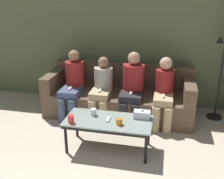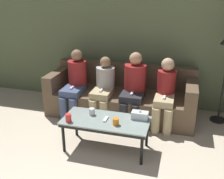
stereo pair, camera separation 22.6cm
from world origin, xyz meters
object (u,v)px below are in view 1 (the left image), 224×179
(standing_lamp, at_px, (224,63))
(cup_near_right, at_px, (119,121))
(couch, at_px, (119,97))
(seated_person_left_end, at_px, (73,82))
(seated_person_mid_left, at_px, (102,87))
(cup_far_center, at_px, (71,119))
(seated_person_mid_right, at_px, (132,85))
(coffee_table, at_px, (108,123))
(seated_person_right_end, at_px, (164,91))
(game_remote, at_px, (108,119))
(tissue_box, at_px, (142,114))
(cup_near_left, at_px, (94,112))

(standing_lamp, bearing_deg, cup_near_right, -135.64)
(couch, bearing_deg, seated_person_left_end, -163.92)
(cup_near_right, relative_size, seated_person_mid_left, 0.09)
(cup_far_center, xyz_separation_m, seated_person_mid_right, (0.64, 1.13, 0.11))
(cup_far_center, height_order, standing_lamp, standing_lamp)
(couch, xyz_separation_m, standing_lamp, (1.65, 0.15, 0.67))
(couch, distance_m, cup_near_right, 1.27)
(couch, relative_size, seated_person_left_end, 2.23)
(coffee_table, distance_m, cup_far_center, 0.50)
(coffee_table, xyz_separation_m, seated_person_right_end, (0.69, 0.92, 0.16))
(seated_person_left_end, distance_m, seated_person_right_end, 1.51)
(cup_far_center, relative_size, seated_person_mid_right, 0.10)
(game_remote, distance_m, seated_person_left_end, 1.25)
(game_remote, bearing_deg, seated_person_mid_right, 78.96)
(seated_person_left_end, bearing_deg, tissue_box, -31.74)
(cup_near_right, relative_size, tissue_box, 0.41)
(coffee_table, height_order, seated_person_left_end, seated_person_left_end)
(cup_far_center, xyz_separation_m, tissue_box, (0.88, 0.33, -0.00))
(seated_person_mid_left, bearing_deg, seated_person_right_end, -0.38)
(cup_near_left, distance_m, cup_far_center, 0.35)
(cup_near_right, distance_m, seated_person_right_end, 1.14)
(cup_near_left, xyz_separation_m, seated_person_mid_left, (-0.09, 0.83, 0.05))
(couch, bearing_deg, cup_near_left, -98.73)
(standing_lamp, bearing_deg, cup_near_left, -146.37)
(game_remote, relative_size, seated_person_right_end, 0.14)
(seated_person_mid_left, relative_size, seated_person_right_end, 0.95)
(couch, relative_size, tissue_box, 11.26)
(tissue_box, height_order, seated_person_mid_left, seated_person_mid_left)
(cup_far_center, xyz_separation_m, game_remote, (0.45, 0.18, -0.04))
(seated_person_mid_left, bearing_deg, seated_person_mid_right, 3.20)
(cup_near_right, relative_size, seated_person_left_end, 0.08)
(seated_person_left_end, bearing_deg, seated_person_mid_left, -0.48)
(cup_near_right, height_order, cup_far_center, cup_far_center)
(cup_near_right, height_order, seated_person_mid_left, seated_person_mid_left)
(coffee_table, xyz_separation_m, cup_far_center, (-0.45, -0.18, 0.10))
(cup_near_left, bearing_deg, seated_person_right_end, 41.90)
(seated_person_mid_left, xyz_separation_m, seated_person_right_end, (1.01, -0.01, 0.02))
(cup_near_left, bearing_deg, standing_lamp, 33.63)
(cup_far_center, distance_m, standing_lamp, 2.56)
(tissue_box, height_order, seated_person_right_end, seated_person_right_end)
(coffee_table, distance_m, seated_person_right_end, 1.16)
(couch, distance_m, seated_person_right_end, 0.83)
(tissue_box, xyz_separation_m, seated_person_mid_right, (-0.24, 0.80, 0.11))
(cup_near_left, xyz_separation_m, tissue_box, (0.66, 0.06, 0.00))
(cup_near_right, relative_size, seated_person_right_end, 0.08)
(couch, xyz_separation_m, seated_person_right_end, (0.76, -0.23, 0.26))
(seated_person_left_end, xyz_separation_m, seated_person_right_end, (1.51, -0.01, -0.02))
(couch, distance_m, standing_lamp, 1.79)
(couch, relative_size, game_remote, 16.52)
(cup_near_left, height_order, seated_person_left_end, seated_person_left_end)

